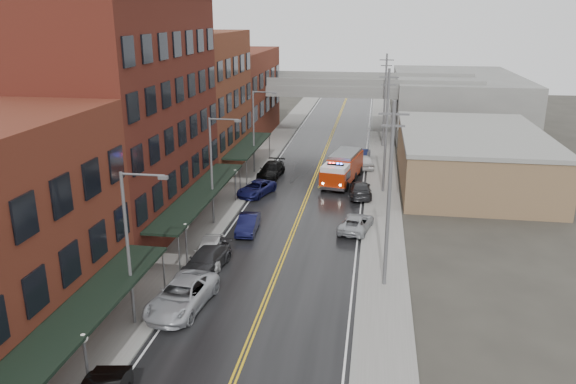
{
  "coord_description": "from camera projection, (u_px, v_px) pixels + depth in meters",
  "views": [
    {
      "loc": [
        6.15,
        -18.33,
        16.88
      ],
      "look_at": [
        -0.59,
        24.48,
        3.0
      ],
      "focal_mm": 35.0,
      "sensor_mm": 36.0,
      "label": 1
    }
  ],
  "objects": [
    {
      "name": "globe_lamp_0",
      "position": [
        85.0,
        350.0,
        25.43
      ],
      "size": [
        0.44,
        0.44,
        3.12
      ],
      "color": "#59595B",
      "rests_on": "ground"
    },
    {
      "name": "awning_1",
      "position": [
        201.0,
        194.0,
        45.14
      ],
      "size": [
        2.6,
        18.0,
        3.09
      ],
      "color": "black",
      "rests_on": "ground"
    },
    {
      "name": "brick_building_far",
      "position": [
        235.0,
        95.0,
        78.0
      ],
      "size": [
        9.0,
        20.0,
        12.0
      ],
      "primitive_type": "cube",
      "color": "maroon",
      "rests_on": "ground"
    },
    {
      "name": "street_lamp_1",
      "position": [
        214.0,
        165.0,
        45.27
      ],
      "size": [
        2.64,
        0.22,
        9.0
      ],
      "color": "#59595B",
      "rests_on": "ground"
    },
    {
      "name": "parked_car_left_3",
      "position": [
        207.0,
        260.0,
        38.41
      ],
      "size": [
        2.79,
        5.36,
        1.48
      ],
      "primitive_type": "imported",
      "rotation": [
        0.0,
        0.0,
        -0.14
      ],
      "color": "#252528",
      "rests_on": "ground"
    },
    {
      "name": "curb_left",
      "position": [
        244.0,
        201.0,
        52.34
      ],
      "size": [
        0.3,
        160.0,
        0.15
      ],
      "primitive_type": "cube",
      "color": "gray",
      "rests_on": "ground"
    },
    {
      "name": "parked_car_right_3",
      "position": [
        362.0,
        154.0,
        67.35
      ],
      "size": [
        1.89,
        4.34,
        1.39
      ],
      "primitive_type": "imported",
      "rotation": [
        0.0,
        0.0,
        3.04
      ],
      "color": "black",
      "rests_on": "ground"
    },
    {
      "name": "parked_car_left_5",
      "position": [
        248.0,
        224.0,
        45.07
      ],
      "size": [
        1.7,
        4.29,
        1.39
      ],
      "primitive_type": "imported",
      "rotation": [
        0.0,
        0.0,
        0.05
      ],
      "color": "black",
      "rests_on": "ground"
    },
    {
      "name": "overpass",
      "position": [
        333.0,
        93.0,
        79.8
      ],
      "size": [
        40.0,
        10.0,
        7.5
      ],
      "color": "slate",
      "rests_on": "ground"
    },
    {
      "name": "parked_car_left_4",
      "position": [
        210.0,
        251.0,
        39.59
      ],
      "size": [
        2.6,
        5.13,
        1.67
      ],
      "primitive_type": "imported",
      "rotation": [
        0.0,
        0.0,
        0.13
      ],
      "color": "#BBBBBB",
      "rests_on": "ground"
    },
    {
      "name": "globe_lamp_2",
      "position": [
        235.0,
        178.0,
        51.77
      ],
      "size": [
        0.44,
        0.44,
        3.12
      ],
      "color": "#59595B",
      "rests_on": "ground"
    },
    {
      "name": "right_far_block",
      "position": [
        455.0,
        101.0,
        85.27
      ],
      "size": [
        18.0,
        30.0,
        8.0
      ],
      "primitive_type": "cube",
      "color": "slate",
      "rests_on": "ground"
    },
    {
      "name": "fire_truck",
      "position": [
        342.0,
        168.0,
        57.89
      ],
      "size": [
        4.46,
        8.51,
        2.98
      ],
      "rotation": [
        0.0,
        0.0,
        -0.19
      ],
      "color": "#9A2207",
      "rests_on": "ground"
    },
    {
      "name": "curb_right",
      "position": [
        366.0,
        208.0,
        50.66
      ],
      "size": [
        0.3,
        160.0,
        0.15
      ],
      "primitive_type": "cube",
      "color": "gray",
      "rests_on": "ground"
    },
    {
      "name": "globe_lamp_1",
      "position": [
        186.0,
        235.0,
        38.6
      ],
      "size": [
        0.44,
        0.44,
        3.12
      ],
      "color": "#59595B",
      "rests_on": "ground"
    },
    {
      "name": "sidewalk_left",
      "position": [
        227.0,
        201.0,
        52.58
      ],
      "size": [
        3.0,
        160.0,
        0.15
      ],
      "primitive_type": "cube",
      "color": "slate",
      "rests_on": "ground"
    },
    {
      "name": "tan_building",
      "position": [
        470.0,
        159.0,
        57.8
      ],
      "size": [
        14.0,
        22.0,
        5.0
      ],
      "primitive_type": "cube",
      "color": "brown",
      "rests_on": "ground"
    },
    {
      "name": "parked_car_left_6",
      "position": [
        256.0,
        188.0,
        54.21
      ],
      "size": [
        3.61,
        5.31,
        1.35
      ],
      "primitive_type": "imported",
      "rotation": [
        0.0,
        0.0,
        -0.31
      ],
      "color": "#121445",
      "rests_on": "ground"
    },
    {
      "name": "parked_car_left_7",
      "position": [
        271.0,
        170.0,
        60.19
      ],
      "size": [
        2.56,
        5.47,
        1.54
      ],
      "primitive_type": "imported",
      "rotation": [
        0.0,
        0.0,
        -0.08
      ],
      "color": "black",
      "rests_on": "ground"
    },
    {
      "name": "sidewalk_right",
      "position": [
        384.0,
        209.0,
        50.42
      ],
      "size": [
        3.0,
        160.0,
        0.15
      ],
      "primitive_type": "cube",
      "color": "slate",
      "rests_on": "ground"
    },
    {
      "name": "parked_car_right_0",
      "position": [
        356.0,
        223.0,
        45.34
      ],
      "size": [
        3.09,
        5.1,
        1.32
      ],
      "primitive_type": "imported",
      "rotation": [
        0.0,
        0.0,
        2.94
      ],
      "color": "#9B9EA3",
      "rests_on": "ground"
    },
    {
      "name": "brick_building_b",
      "position": [
        126.0,
        118.0,
        44.16
      ],
      "size": [
        9.0,
        20.0,
        18.0
      ],
      "primitive_type": "cube",
      "color": "#4C1914",
      "rests_on": "ground"
    },
    {
      "name": "parked_car_right_2",
      "position": [
        363.0,
        161.0,
        63.65
      ],
      "size": [
        2.93,
        4.87,
        1.55
      ],
      "primitive_type": "imported",
      "rotation": [
        0.0,
        0.0,
        3.4
      ],
      "color": "silver",
      "rests_on": "ground"
    },
    {
      "name": "road",
      "position": [
        304.0,
        205.0,
        51.52
      ],
      "size": [
        11.0,
        160.0,
        0.02
      ],
      "primitive_type": "cube",
      "color": "black",
      "rests_on": "ground"
    },
    {
      "name": "street_lamp_0",
      "position": [
        131.0,
        240.0,
        30.22
      ],
      "size": [
        2.64,
        0.22,
        9.0
      ],
      "color": "#59595B",
      "rests_on": "ground"
    },
    {
      "name": "parked_car_right_1",
      "position": [
        360.0,
        189.0,
        53.76
      ],
      "size": [
        2.53,
        5.28,
        1.48
      ],
      "primitive_type": "imported",
      "rotation": [
        0.0,
        0.0,
        3.23
      ],
      "color": "#242427",
      "rests_on": "ground"
    },
    {
      "name": "utility_pole_0",
      "position": [
        389.0,
        193.0,
        34.42
      ],
      "size": [
        1.8,
        0.24,
        12.0
      ],
      "color": "#59595B",
      "rests_on": "ground"
    },
    {
      "name": "awning_0",
      "position": [
        83.0,
        312.0,
        27.26
      ],
      "size": [
        2.6,
        16.0,
        3.09
      ],
      "color": "black",
      "rests_on": "ground"
    },
    {
      "name": "utility_pole_1",
      "position": [
        386.0,
        129.0,
        53.24
      ],
      "size": [
        1.8,
        0.24,
        12.0
      ],
      "color": "#59595B",
      "rests_on": "ground"
    },
    {
      "name": "brick_building_c",
      "position": [
        196.0,
        103.0,
        61.08
      ],
      "size": [
        9.0,
        15.0,
        15.0
      ],
      "primitive_type": "cube",
      "color": "brown",
      "rests_on": "ground"
    },
    {
      "name": "street_lamp_2",
      "position": [
        256.0,
        127.0,
        60.32
      ],
      "size": [
        2.64,
        0.22,
        9.0
      ],
      "color": "#59595B",
      "rests_on": "ground"
    },
    {
      "name": "utility_pole_2",
      "position": [
        385.0,
        99.0,
        72.05
      ],
      "size": [
        1.8,
        0.24,
        12.0
      ],
      "color": "#59595B",
      "rests_on": "ground"
    },
    {
      "name": "awning_2",
      "position": [
        249.0,
        145.0,
        61.6
      ],
      "size": [
        2.6,
        13.0,
        3.09
      ],
      "color": "black",
      "rests_on": "ground"
    },
    {
      "name": "parked_car_left_2",
      "position": [
        182.0,
        296.0,
        33.35
      ],
      "size": [
        3.38,
        6.27,
        1.67
      ],
      "primitive_type": "imported",
      "rotation": [
        0.0,
        0.0,
        -0.1
      ],
      "color": "#A9ACB2",
      "rests_on": "ground"
    }
  ]
}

